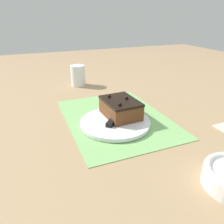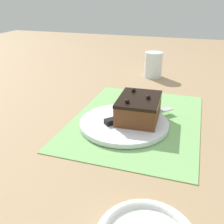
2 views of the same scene
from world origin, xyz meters
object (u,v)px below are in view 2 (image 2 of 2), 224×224
(chocolate_cake, at_px, (139,108))
(cake_plate, at_px, (124,123))
(drinking_glass, at_px, (153,65))
(serving_knife, at_px, (129,118))

(chocolate_cake, bearing_deg, cake_plate, 133.01)
(cake_plate, distance_m, drinking_glass, 0.47)
(chocolate_cake, xyz_separation_m, drinking_glass, (0.44, 0.04, 0.01))
(chocolate_cake, relative_size, serving_knife, 0.85)
(cake_plate, relative_size, drinking_glass, 2.26)
(cake_plate, xyz_separation_m, drinking_glass, (0.47, 0.01, 0.04))
(chocolate_cake, height_order, serving_knife, chocolate_cake)
(chocolate_cake, height_order, drinking_glass, drinking_glass)
(cake_plate, height_order, chocolate_cake, chocolate_cake)
(serving_knife, bearing_deg, cake_plate, -79.45)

